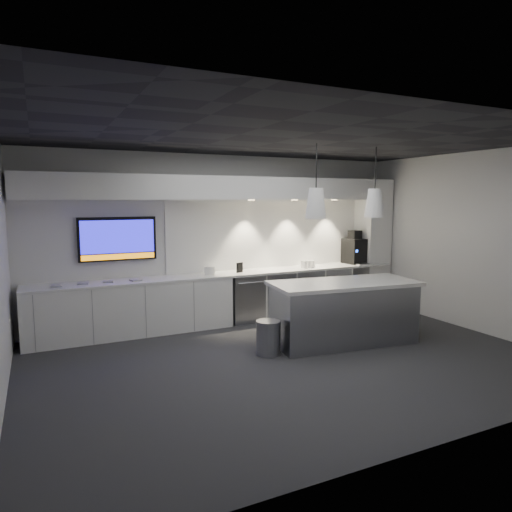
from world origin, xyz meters
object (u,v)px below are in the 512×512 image
island (344,312)px  bin (268,338)px  coffee_machine (355,250)px  wall_tv (118,239)px

island → bin: bearing=-173.7°
island → coffee_machine: bearing=55.7°
wall_tv → island: bearing=-35.3°
wall_tv → bin: size_ratio=2.54×
wall_tv → bin: (1.71, -2.11, -1.31)m
island → coffee_machine: 2.59m
island → bin: island is taller
wall_tv → bin: 3.02m
wall_tv → island: (3.00, -2.13, -1.08)m
island → bin: 1.32m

